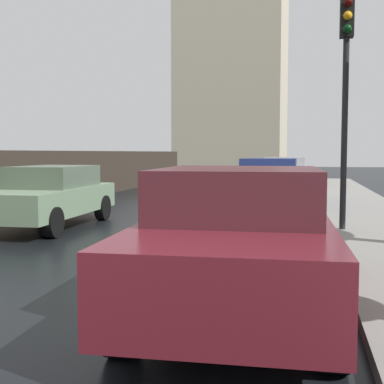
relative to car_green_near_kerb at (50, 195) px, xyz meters
name	(u,v)px	position (x,y,z in m)	size (l,w,h in m)	color
car_green_near_kerb	(50,195)	(0.00, 0.00, 0.00)	(1.79, 4.19, 1.36)	slate
car_white_far_ahead	(283,175)	(4.80, 10.15, 0.05)	(2.00, 4.48, 1.48)	silver
car_maroon_behind_camera	(240,238)	(4.89, -5.23, 0.05)	(2.01, 4.49, 1.51)	maroon
car_blue_far_lane	(269,182)	(4.56, 5.07, 0.06)	(1.91, 3.99, 1.49)	navy
traffic_light	(346,71)	(6.34, 0.02, 2.55)	(0.26, 0.39, 4.52)	black
distant_tower	(231,71)	(-1.48, 40.70, 8.95)	(10.92, 6.84, 24.28)	#B2A88E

